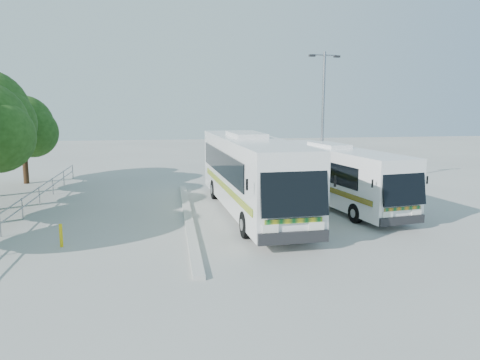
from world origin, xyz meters
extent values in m
plane|color=#A9A9A3|center=(0.00, 0.00, 0.00)|extent=(100.00, 100.00, 0.00)
cube|color=#B2B2AD|center=(-2.30, 2.00, 0.07)|extent=(0.40, 16.00, 0.15)
cylinder|color=gray|center=(-10.00, 4.00, 0.95)|extent=(0.06, 22.00, 0.06)
cylinder|color=gray|center=(-10.00, 4.00, 0.55)|extent=(0.06, 22.00, 0.06)
cylinder|color=gray|center=(-10.00, 14.00, 0.50)|extent=(0.06, 0.06, 1.00)
cylinder|color=#382314|center=(-12.70, 13.30, 1.39)|extent=(0.36, 0.36, 2.77)
sphere|color=#1A380F|center=(-12.70, 13.30, 3.91)|extent=(4.03, 4.03, 4.03)
sphere|color=#1A380F|center=(-11.94, 12.80, 3.46)|extent=(3.28, 3.28, 3.28)
sphere|color=#1A380F|center=(-13.33, 13.93, 4.41)|extent=(3.02, 3.02, 3.02)
cube|color=silver|center=(0.85, 2.68, 2.04)|extent=(3.51, 13.20, 3.32)
cube|color=black|center=(1.25, -3.87, 2.45)|extent=(2.53, 0.65, 2.11)
cube|color=black|center=(-0.57, 3.25, 2.45)|extent=(0.69, 10.43, 1.20)
cube|color=black|center=(2.19, 3.42, 2.45)|extent=(0.69, 10.43, 1.20)
cube|color=#0D6022|center=(-0.52, 2.27, 1.42)|extent=(0.72, 11.30, 0.30)
cylinder|color=black|center=(-0.12, -1.63, 0.54)|extent=(0.39, 1.11, 1.09)
cylinder|color=black|center=(2.34, -1.48, 0.54)|extent=(0.39, 1.11, 1.09)
cylinder|color=black|center=(-0.60, 6.30, 0.54)|extent=(0.39, 1.11, 1.09)
cylinder|color=black|center=(1.85, 6.45, 0.54)|extent=(0.39, 1.11, 1.09)
cube|color=white|center=(5.60, 3.59, 1.69)|extent=(4.09, 11.05, 2.75)
cube|color=black|center=(6.54, -1.77, 2.03)|extent=(2.11, 0.76, 1.75)
cube|color=black|center=(4.38, 3.92, 2.03)|extent=(1.54, 8.54, 0.99)
cube|color=black|center=(6.64, 4.32, 2.03)|extent=(1.54, 8.54, 0.99)
cube|color=#0B5125|center=(4.52, 3.12, 1.17)|extent=(1.65, 9.24, 0.25)
cylinder|color=black|center=(5.21, -0.05, 0.45)|extent=(0.42, 0.94, 0.90)
cylinder|color=black|center=(7.22, 0.30, 0.45)|extent=(0.42, 0.94, 0.90)
cylinder|color=black|center=(4.07, 6.43, 0.45)|extent=(0.42, 0.94, 0.90)
cylinder|color=black|center=(6.08, 6.79, 0.45)|extent=(0.42, 0.94, 0.90)
cylinder|color=gray|center=(6.19, 7.82, 4.20)|extent=(0.20, 0.20, 8.41)
cylinder|color=gray|center=(6.19, 7.82, 8.20)|extent=(1.67, 0.40, 0.08)
cube|color=black|center=(5.36, 7.66, 8.15)|extent=(0.40, 0.26, 0.13)
cube|color=black|center=(7.02, 7.98, 8.15)|extent=(0.40, 0.26, 0.13)
cylinder|color=gold|center=(-7.25, -1.78, 0.45)|extent=(0.13, 0.13, 0.90)
camera|label=1|loc=(-3.14, -19.71, 5.43)|focal=35.00mm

